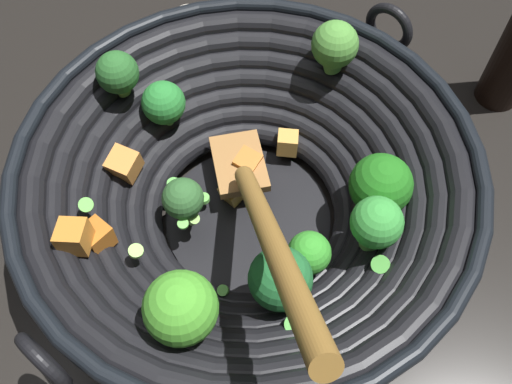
% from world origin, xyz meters
% --- Properties ---
extents(ground_plane, '(4.00, 4.00, 0.00)m').
position_xyz_m(ground_plane, '(0.00, 0.00, 0.00)').
color(ground_plane, black).
extents(wok, '(0.42, 0.42, 0.24)m').
position_xyz_m(wok, '(-0.00, 0.00, 0.07)').
color(wok, black).
rests_on(wok, ground).
extents(garlic_bulb, '(0.05, 0.05, 0.05)m').
position_xyz_m(garlic_bulb, '(0.11, -0.25, 0.02)').
color(garlic_bulb, silver).
rests_on(garlic_bulb, ground).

